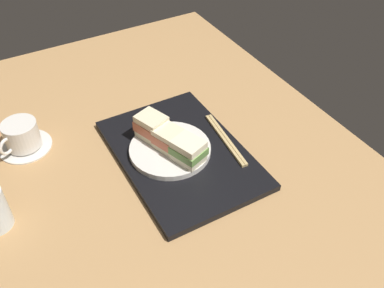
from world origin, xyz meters
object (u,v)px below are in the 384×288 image
at_px(sandwich_middle, 170,139).
at_px(coffee_cup, 22,137).
at_px(sandwich_far, 152,126).
at_px(chopsticks_pair, 226,139).
at_px(sandwich_near, 188,151).
at_px(sandwich_plate, 170,149).

height_order(sandwich_middle, coffee_cup, sandwich_middle).
distance_m(sandwich_far, chopsticks_pair, 0.18).
bearing_deg(sandwich_middle, sandwich_near, -162.50).
relative_size(sandwich_middle, chopsticks_pair, 0.41).
bearing_deg(sandwich_plate, sandwich_near, -162.50).
xyz_separation_m(sandwich_middle, coffee_cup, (0.21, 0.30, -0.02)).
xyz_separation_m(sandwich_plate, coffee_cup, (0.21, 0.30, 0.01)).
bearing_deg(sandwich_far, chopsticks_pair, -119.83).
bearing_deg(chopsticks_pair, sandwich_plate, 77.12).
relative_size(sandwich_near, sandwich_far, 1.00).
xyz_separation_m(sandwich_far, coffee_cup, (0.15, 0.28, -0.03)).
height_order(sandwich_near, chopsticks_pair, sandwich_near).
distance_m(sandwich_near, sandwich_middle, 0.06).
bearing_deg(sandwich_near, sandwich_middle, 17.50).
distance_m(chopsticks_pair, coffee_cup, 0.49).
bearing_deg(sandwich_far, coffee_cup, 61.91).
bearing_deg(sandwich_near, coffee_cup, 50.03).
distance_m(sandwich_near, sandwich_far, 0.12).
relative_size(sandwich_far, chopsticks_pair, 0.43).
distance_m(sandwich_middle, sandwich_far, 0.06).
relative_size(sandwich_near, sandwich_middle, 1.04).
relative_size(sandwich_plate, chopsticks_pair, 0.97).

